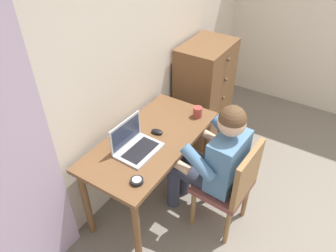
{
  "coord_description": "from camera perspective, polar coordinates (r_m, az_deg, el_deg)",
  "views": [
    {
      "loc": [
        -1.85,
        0.66,
        2.35
      ],
      "look_at": [
        -0.16,
        1.72,
        0.84
      ],
      "focal_mm": 33.69,
      "sensor_mm": 36.0,
      "label": 1
    }
  ],
  "objects": [
    {
      "name": "chair",
      "position": [
        2.57,
        11.35,
        -10.3
      ],
      "size": [
        0.44,
        0.43,
        0.87
      ],
      "color": "brown",
      "rests_on": "ground_plane"
    },
    {
      "name": "desk",
      "position": [
        2.61,
        -3.04,
        -4.1
      ],
      "size": [
        1.24,
        0.61,
        0.74
      ],
      "color": "brown",
      "rests_on": "ground_plane"
    },
    {
      "name": "desk_clock",
      "position": [
        2.19,
        -5.65,
        -9.87
      ],
      "size": [
        0.09,
        0.09,
        0.03
      ],
      "color": "black",
      "rests_on": "desk"
    },
    {
      "name": "wall_back",
      "position": [
        2.65,
        -7.05,
        12.22
      ],
      "size": [
        4.8,
        0.05,
        2.5
      ],
      "primitive_type": "cube",
      "color": "beige",
      "rests_on": "ground_plane"
    },
    {
      "name": "computer_mouse",
      "position": [
        2.58,
        -2.0,
        -1.03
      ],
      "size": [
        0.07,
        0.11,
        0.03
      ],
      "primitive_type": "ellipsoid",
      "rotation": [
        0.0,
        0.0,
        0.14
      ],
      "color": "black",
      "rests_on": "desk"
    },
    {
      "name": "coffee_mug",
      "position": [
        2.76,
        5.4,
        2.56
      ],
      "size": [
        0.12,
        0.08,
        0.09
      ],
      "color": "#9E3D38",
      "rests_on": "desk"
    },
    {
      "name": "curtain_panel",
      "position": [
        2.01,
        -27.51,
        -5.71
      ],
      "size": [
        0.63,
        0.03,
        2.24
      ],
      "primitive_type": "cube",
      "color": "#B29EBC",
      "rests_on": "ground_plane"
    },
    {
      "name": "laptop",
      "position": [
        2.41,
        -6.04,
        -3.31
      ],
      "size": [
        0.35,
        0.26,
        0.24
      ],
      "color": "#B7BABF",
      "rests_on": "desk"
    },
    {
      "name": "person_seated",
      "position": [
        2.49,
        8.1,
        -5.77
      ],
      "size": [
        0.55,
        0.6,
        1.19
      ],
      "color": "#33384C",
      "rests_on": "ground_plane"
    },
    {
      "name": "dresser",
      "position": [
        3.51,
        6.57,
        6.12
      ],
      "size": [
        0.65,
        0.47,
        1.11
      ],
      "color": "brown",
      "rests_on": "ground_plane"
    }
  ]
}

